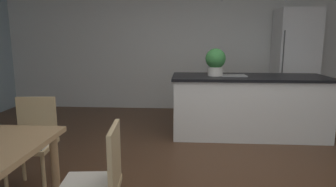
{
  "coord_description": "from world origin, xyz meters",
  "views": [
    {
      "loc": [
        -0.32,
        -2.75,
        1.42
      ],
      "look_at": [
        -0.5,
        -0.07,
        0.92
      ],
      "focal_mm": 31.01,
      "sensor_mm": 36.0,
      "label": 1
    }
  ],
  "objects_px": {
    "chair_kitchen_end": "(96,184)",
    "kitchen_island": "(248,105)",
    "refrigerator": "(294,63)",
    "chair_far_right": "(33,140)",
    "potted_plant_on_island": "(216,61)"
  },
  "relations": [
    {
      "from": "chair_kitchen_end",
      "to": "refrigerator",
      "type": "relative_size",
      "value": 0.44
    },
    {
      "from": "refrigerator",
      "to": "chair_kitchen_end",
      "type": "bearing_deg",
      "value": -124.01
    },
    {
      "from": "chair_kitchen_end",
      "to": "potted_plant_on_island",
      "type": "distance_m",
      "value": 2.81
    },
    {
      "from": "chair_far_right",
      "to": "potted_plant_on_island",
      "type": "height_order",
      "value": "potted_plant_on_island"
    },
    {
      "from": "chair_far_right",
      "to": "refrigerator",
      "type": "xyz_separation_m",
      "value": [
        3.48,
        3.05,
        0.52
      ]
    },
    {
      "from": "chair_kitchen_end",
      "to": "chair_far_right",
      "type": "distance_m",
      "value": 1.19
    },
    {
      "from": "potted_plant_on_island",
      "to": "chair_kitchen_end",
      "type": "bearing_deg",
      "value": -111.66
    },
    {
      "from": "chair_kitchen_end",
      "to": "chair_far_right",
      "type": "height_order",
      "value": "same"
    },
    {
      "from": "chair_kitchen_end",
      "to": "refrigerator",
      "type": "distance_m",
      "value": 4.68
    },
    {
      "from": "chair_kitchen_end",
      "to": "chair_far_right",
      "type": "bearing_deg",
      "value": 137.17
    },
    {
      "from": "chair_kitchen_end",
      "to": "refrigerator",
      "type": "xyz_separation_m",
      "value": [
        2.6,
        3.86,
        0.52
      ]
    },
    {
      "from": "kitchen_island",
      "to": "potted_plant_on_island",
      "type": "bearing_deg",
      "value": -180.0
    },
    {
      "from": "refrigerator",
      "to": "potted_plant_on_island",
      "type": "xyz_separation_m",
      "value": [
        -1.59,
        -1.32,
        0.12
      ]
    },
    {
      "from": "potted_plant_on_island",
      "to": "refrigerator",
      "type": "bearing_deg",
      "value": 39.54
    },
    {
      "from": "chair_kitchen_end",
      "to": "kitchen_island",
      "type": "xyz_separation_m",
      "value": [
        1.51,
        2.54,
        -0.01
      ]
    }
  ]
}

